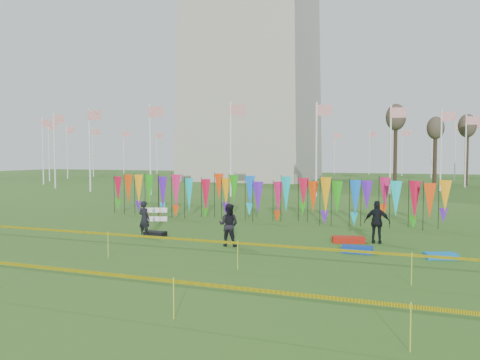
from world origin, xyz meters
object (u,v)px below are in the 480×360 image
(box_kite, at_px, (155,214))
(person_left, at_px, (144,219))
(person_right, at_px, (377,222))
(kite_bag_blue, at_px, (357,250))
(person_mid, at_px, (229,225))
(kite_bag_black, at_px, (155,234))
(kite_bag_teal, at_px, (441,256))
(kite_bag_red, at_px, (348,240))

(box_kite, relative_size, person_left, 0.48)
(person_right, xyz_separation_m, kite_bag_blue, (-0.52, -2.09, -0.74))
(person_mid, relative_size, kite_bag_black, 1.83)
(kite_bag_teal, bearing_deg, person_right, 136.46)
(person_mid, height_order, person_right, person_right)
(kite_bag_teal, bearing_deg, person_left, 179.18)
(person_right, relative_size, kite_bag_black, 1.90)
(person_mid, distance_m, kite_bag_blue, 4.86)
(person_left, relative_size, kite_bag_red, 1.23)
(box_kite, distance_m, kite_bag_teal, 14.39)
(kite_bag_blue, relative_size, kite_bag_teal, 1.04)
(kite_bag_blue, distance_m, kite_bag_black, 8.58)
(person_left, distance_m, kite_bag_black, 0.82)
(person_left, distance_m, kite_bag_teal, 11.69)
(person_mid, height_order, kite_bag_red, person_mid)
(kite_bag_red, distance_m, kite_bag_teal, 3.83)
(person_left, height_order, person_mid, person_mid)
(kite_bag_black, xyz_separation_m, kite_bag_teal, (11.32, -0.47, -0.00))
(kite_bag_blue, xyz_separation_m, kite_bag_red, (-0.57, 1.89, 0.00))
(kite_bag_blue, height_order, kite_bag_black, kite_bag_blue)
(person_mid, bearing_deg, person_right, -157.73)
(kite_bag_black, bearing_deg, person_left, -139.92)
(person_right, bearing_deg, person_mid, 24.96)
(person_left, height_order, kite_bag_blue, person_left)
(kite_bag_blue, distance_m, kite_bag_teal, 2.75)
(person_mid, relative_size, kite_bag_teal, 1.57)
(person_mid, bearing_deg, kite_bag_black, -16.46)
(person_mid, bearing_deg, kite_bag_teal, 179.93)
(person_left, xyz_separation_m, kite_bag_teal, (11.67, -0.17, -0.68))
(kite_bag_teal, bearing_deg, kite_bag_blue, 179.43)
(person_mid, xyz_separation_m, kite_bag_red, (4.22, 2.34, -0.70))
(person_right, distance_m, kite_bag_black, 9.27)
(box_kite, bearing_deg, person_left, -64.39)
(kite_bag_red, relative_size, kite_bag_black, 1.41)
(kite_bag_red, bearing_deg, person_right, 10.47)
(box_kite, distance_m, person_left, 4.71)
(person_left, bearing_deg, kite_bag_black, -129.90)
(person_left, bearing_deg, kite_bag_red, -158.16)
(kite_bag_blue, bearing_deg, box_kite, 158.23)
(box_kite, distance_m, person_right, 11.71)
(person_mid, height_order, kite_bag_blue, person_mid)
(box_kite, relative_size, person_mid, 0.45)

